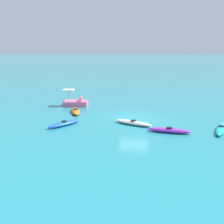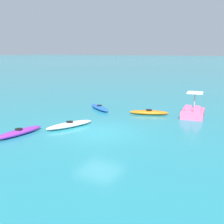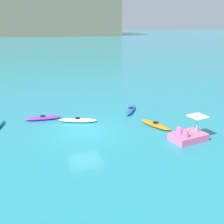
{
  "view_description": "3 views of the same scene",
  "coord_description": "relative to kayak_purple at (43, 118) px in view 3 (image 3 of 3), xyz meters",
  "views": [
    {
      "loc": [
        -1.57,
        21.07,
        5.63
      ],
      "look_at": [
        1.97,
        -0.17,
        0.38
      ],
      "focal_mm": 41.13,
      "sensor_mm": 36.0,
      "label": 1
    },
    {
      "loc": [
        -12.29,
        -7.82,
        4.56
      ],
      "look_at": [
        2.65,
        0.65,
        0.58
      ],
      "focal_mm": 41.92,
      "sensor_mm": 36.0,
      "label": 2
    },
    {
      "loc": [
        -4.09,
        -17.86,
        7.68
      ],
      "look_at": [
        2.73,
        1.59,
        0.72
      ],
      "focal_mm": 42.18,
      "sensor_mm": 36.0,
      "label": 3
    }
  ],
  "objects": [
    {
      "name": "ground_plane",
      "position": [
        2.71,
        -3.6,
        -0.16
      ],
      "size": [
        600.0,
        600.0,
        0.0
      ],
      "primitive_type": "plane",
      "color": "teal"
    },
    {
      "name": "headland_cliff",
      "position": [
        16.38,
        173.54,
        16.03
      ],
      "size": [
        103.9,
        62.92,
        32.39
      ],
      "primitive_type": "cube",
      "rotation": [
        0.0,
        0.0,
        -0.11
      ],
      "color": "#6B6651",
      "rests_on": "ground_plane"
    },
    {
      "name": "kayak_purple",
      "position": [
        0.0,
        0.0,
        0.0
      ],
      "size": [
        3.05,
        0.97,
        0.37
      ],
      "color": "purple",
      "rests_on": "ground_plane"
    },
    {
      "name": "kayak_blue",
      "position": [
        7.82,
        -0.4,
        0.0
      ],
      "size": [
        2.12,
        2.77,
        0.37
      ],
      "color": "blue",
      "rests_on": "ground_plane"
    },
    {
      "name": "kayak_white",
      "position": [
        2.63,
        -1.49,
        0.0
      ],
      "size": [
        3.15,
        1.81,
        0.37
      ],
      "color": "white",
      "rests_on": "ground_plane"
    },
    {
      "name": "kayak_orange",
      "position": [
        8.19,
        -4.5,
        0.0
      ],
      "size": [
        1.7,
        2.94,
        0.37
      ],
      "color": "orange",
      "rests_on": "ground_plane"
    },
    {
      "name": "pedal_boat_pink",
      "position": [
        9.12,
        -7.49,
        0.17
      ],
      "size": [
        2.6,
        1.8,
        1.68
      ],
      "color": "pink",
      "rests_on": "ground_plane"
    }
  ]
}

